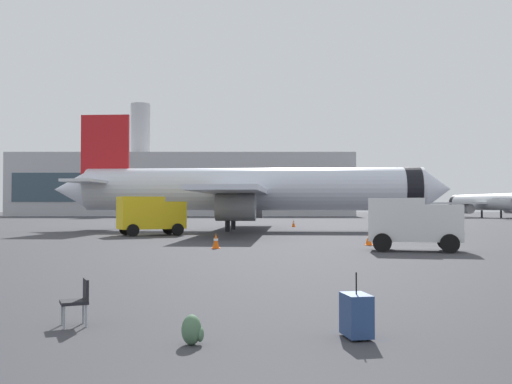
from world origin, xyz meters
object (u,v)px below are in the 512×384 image
object	(u,v)px
safety_cone_mid	(218,241)
safety_cone_outer	(371,239)
cargo_van	(416,221)
traveller_backpack	(195,330)
rolling_suitcase	(359,315)
gate_chair	(81,299)
safety_cone_far	(296,223)
airplane_taxiing	(490,202)
safety_cone_near	(420,226)
service_truck	(153,214)
airplane_at_gate	(252,190)

from	to	relation	value
safety_cone_mid	safety_cone_outer	distance (m)	8.79
cargo_van	traveller_backpack	xyz separation A→B (m)	(-8.74, -19.41, -1.22)
safety_cone_mid	rolling_suitcase	size ratio (longest dim) A/B	0.72
cargo_van	rolling_suitcase	world-z (taller)	cargo_van
cargo_van	gate_chair	xyz separation A→B (m)	(-11.02, -17.93, -0.95)
safety_cone_far	gate_chair	xyz separation A→B (m)	(-7.24, -50.85, 0.14)
airplane_taxiing	safety_cone_near	world-z (taller)	airplane_taxiing
cargo_van	gate_chair	world-z (taller)	cargo_van
safety_cone_far	traveller_backpack	xyz separation A→B (m)	(-4.96, -52.34, -0.13)
rolling_suitcase	safety_cone_near	bearing A→B (deg)	73.35
airplane_taxiing	safety_cone_far	distance (m)	60.32
service_truck	traveller_backpack	bearing A→B (deg)	-78.73
gate_chair	traveller_backpack	bearing A→B (deg)	-33.20
service_truck	safety_cone_far	xyz separation A→B (m)	(11.85, 17.77, -1.25)
airplane_at_gate	service_truck	distance (m)	11.51
safety_cone_outer	gate_chair	world-z (taller)	gate_chair
safety_cone_far	airplane_taxiing	bearing A→B (deg)	50.17
traveller_backpack	gate_chair	size ratio (longest dim) A/B	0.56
gate_chair	cargo_van	bearing A→B (deg)	58.43
airplane_at_gate	gate_chair	size ratio (longest dim) A/B	41.57
cargo_van	safety_cone_near	size ratio (longest dim) A/B	7.00
safety_cone_mid	safety_cone_outer	bearing A→B (deg)	16.62
safety_cone_outer	safety_cone_mid	bearing A→B (deg)	-163.38
airplane_at_gate	airplane_taxiing	bearing A→B (deg)	52.17
airplane_at_gate	safety_cone_near	xyz separation A→B (m)	(15.37, 1.34, -3.32)
safety_cone_outer	traveller_backpack	xyz separation A→B (m)	(-7.35, -23.62, -0.14)
safety_cone_outer	rolling_suitcase	world-z (taller)	rolling_suitcase
service_truck	gate_chair	world-z (taller)	service_truck
cargo_van	safety_cone_near	xyz separation A→B (m)	(7.12, 25.09, -1.12)
service_truck	gate_chair	bearing A→B (deg)	-82.06
safety_cone_mid	gate_chair	xyz separation A→B (m)	(-1.21, -19.62, 0.11)
rolling_suitcase	gate_chair	distance (m)	5.08
safety_cone_near	rolling_suitcase	size ratio (longest dim) A/B	0.62
cargo_van	traveller_backpack	world-z (taller)	cargo_van
airplane_at_gate	rolling_suitcase	distance (m)	42.88
safety_cone_outer	rolling_suitcase	size ratio (longest dim) A/B	0.69
airplane_taxiing	safety_cone_near	xyz separation A→B (m)	(-27.70, -54.12, -2.54)
rolling_suitcase	traveller_backpack	xyz separation A→B (m)	(-2.70, -0.47, -0.16)
airplane_at_gate	safety_cone_far	world-z (taller)	airplane_at_gate
cargo_van	gate_chair	bearing A→B (deg)	-121.57
gate_chair	airplane_at_gate	bearing A→B (deg)	86.20
safety_cone_mid	gate_chair	bearing A→B (deg)	-93.52
airplane_taxiing	safety_cone_far	xyz separation A→B (m)	(-38.60, -46.28, -2.51)
safety_cone_mid	gate_chair	world-z (taller)	gate_chair
gate_chair	safety_cone_near	bearing A→B (deg)	67.13
airplane_at_gate	safety_cone_far	distance (m)	10.73
safety_cone_outer	traveller_backpack	bearing A→B (deg)	-107.29
service_truck	safety_cone_outer	bearing A→B (deg)	-37.58
airplane_at_gate	cargo_van	bearing A→B (deg)	-70.85
airplane_at_gate	cargo_van	world-z (taller)	airplane_at_gate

